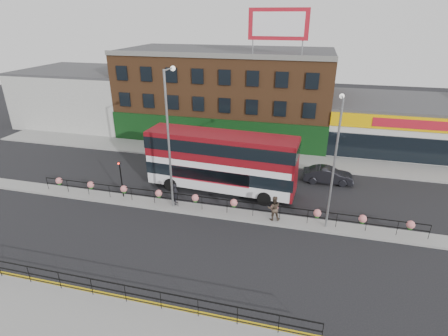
% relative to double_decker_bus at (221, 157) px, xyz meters
% --- Properties ---
extents(ground, '(120.00, 120.00, 0.00)m').
position_rel_double_decker_bus_xyz_m(ground, '(0.43, -3.82, -3.16)').
color(ground, black).
rests_on(ground, ground).
extents(north_pavement, '(60.00, 4.00, 0.15)m').
position_rel_double_decker_bus_xyz_m(north_pavement, '(0.43, 8.18, -3.08)').
color(north_pavement, gray).
rests_on(north_pavement, ground).
extents(median, '(60.00, 1.60, 0.15)m').
position_rel_double_decker_bus_xyz_m(median, '(0.43, -3.82, -3.08)').
color(median, gray).
rests_on(median, ground).
extents(yellow_line_inner, '(60.00, 0.10, 0.01)m').
position_rel_double_decker_bus_xyz_m(yellow_line_inner, '(0.43, -13.52, -3.15)').
color(yellow_line_inner, gold).
rests_on(yellow_line_inner, ground).
extents(yellow_line_outer, '(60.00, 0.10, 0.01)m').
position_rel_double_decker_bus_xyz_m(yellow_line_outer, '(0.43, -13.70, -3.15)').
color(yellow_line_outer, gold).
rests_on(yellow_line_outer, ground).
extents(brick_building, '(25.00, 12.21, 10.30)m').
position_rel_double_decker_bus_xyz_m(brick_building, '(-3.57, 16.14, 1.97)').
color(brick_building, brown).
rests_on(brick_building, ground).
extents(supermarket, '(15.00, 12.25, 5.30)m').
position_rel_double_decker_bus_xyz_m(supermarket, '(16.43, 16.09, -0.51)').
color(supermarket, silver).
rests_on(supermarket, ground).
extents(warehouse_west, '(15.50, 12.00, 7.30)m').
position_rel_double_decker_bus_xyz_m(warehouse_west, '(-23.82, 16.18, 0.49)').
color(warehouse_west, '#B1B1AC').
rests_on(warehouse_west, ground).
extents(billboard, '(6.00, 0.29, 4.40)m').
position_rel_double_decker_bus_xyz_m(billboard, '(2.93, 11.17, 10.03)').
color(billboard, '#AC1423').
rests_on(billboard, brick_building).
extents(median_railing, '(30.04, 0.56, 1.23)m').
position_rel_double_decker_bus_xyz_m(median_railing, '(0.43, -3.82, -2.11)').
color(median_railing, black).
rests_on(median_railing, median).
extents(south_railing, '(20.04, 0.05, 1.12)m').
position_rel_double_decker_bus_xyz_m(south_railing, '(-1.57, -13.92, -2.19)').
color(south_railing, black).
rests_on(south_railing, south_pavement).
extents(double_decker_bus, '(12.85, 3.80, 5.14)m').
position_rel_double_decker_bus_xyz_m(double_decker_bus, '(0.00, 0.00, 0.00)').
color(double_decker_bus, white).
rests_on(double_decker_bus, ground).
extents(car, '(1.98, 4.56, 1.45)m').
position_rel_double_decker_bus_xyz_m(car, '(8.97, 3.87, -2.43)').
color(car, black).
rests_on(car, ground).
extents(pedestrian_a, '(0.82, 0.69, 1.78)m').
position_rel_double_decker_bus_xyz_m(pedestrian_a, '(-2.85, -3.50, -2.12)').
color(pedestrian_a, black).
rests_on(pedestrian_a, median).
extents(pedestrian_b, '(1.29, 1.19, 1.92)m').
position_rel_double_decker_bus_xyz_m(pedestrian_b, '(4.98, -3.91, -2.05)').
color(pedestrian_b, '#483A2E').
rests_on(pedestrian_b, median).
extents(lamp_column_west, '(0.38, 1.86, 10.58)m').
position_rel_double_decker_bus_xyz_m(lamp_column_west, '(-2.95, -3.64, 3.27)').
color(lamp_column_west, gray).
rests_on(lamp_column_west, median).
extents(lamp_column_east, '(0.33, 1.62, 9.24)m').
position_rel_double_decker_bus_xyz_m(lamp_column_east, '(8.75, -3.67, 2.47)').
color(lamp_column_east, gray).
rests_on(lamp_column_east, median).
extents(traffic_light_median, '(0.15, 0.28, 3.65)m').
position_rel_double_decker_bus_xyz_m(traffic_light_median, '(-7.57, -3.42, -0.69)').
color(traffic_light_median, black).
rests_on(traffic_light_median, median).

